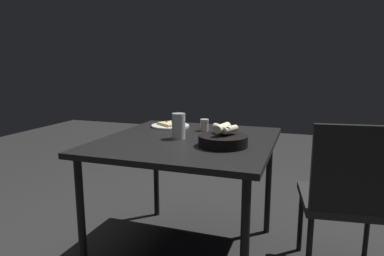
{
  "coord_description": "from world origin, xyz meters",
  "views": [
    {
      "loc": [
        1.76,
        0.63,
        1.14
      ],
      "look_at": [
        0.03,
        0.04,
        0.8
      ],
      "focal_mm": 31.37,
      "sensor_mm": 36.0,
      "label": 1
    }
  ],
  "objects_px": {
    "pizza_plate": "(170,125)",
    "chair_near": "(349,193)",
    "bread_basket": "(223,139)",
    "pepper_shaker": "(204,126)",
    "beer_glass": "(179,128)",
    "dining_table": "(188,149)"
  },
  "relations": [
    {
      "from": "pizza_plate",
      "to": "chair_near",
      "type": "xyz_separation_m",
      "value": [
        0.27,
        1.1,
        -0.24
      ]
    },
    {
      "from": "pizza_plate",
      "to": "bread_basket",
      "type": "xyz_separation_m",
      "value": [
        0.41,
        0.47,
        0.03
      ]
    },
    {
      "from": "pizza_plate",
      "to": "chair_near",
      "type": "bearing_deg",
      "value": 76.04
    },
    {
      "from": "pepper_shaker",
      "to": "chair_near",
      "type": "xyz_separation_m",
      "value": [
        0.22,
        0.84,
        -0.26
      ]
    },
    {
      "from": "beer_glass",
      "to": "chair_near",
      "type": "height_order",
      "value": "beer_glass"
    },
    {
      "from": "dining_table",
      "to": "pepper_shaker",
      "type": "bearing_deg",
      "value": 175.12
    },
    {
      "from": "chair_near",
      "to": "pepper_shaker",
      "type": "bearing_deg",
      "value": -104.74
    },
    {
      "from": "dining_table",
      "to": "pizza_plate",
      "type": "bearing_deg",
      "value": -142.06
    },
    {
      "from": "dining_table",
      "to": "pepper_shaker",
      "type": "xyz_separation_m",
      "value": [
        -0.25,
        0.02,
        0.1
      ]
    },
    {
      "from": "pepper_shaker",
      "to": "dining_table",
      "type": "bearing_deg",
      "value": -4.88
    },
    {
      "from": "bread_basket",
      "to": "beer_glass",
      "type": "distance_m",
      "value": 0.3
    },
    {
      "from": "dining_table",
      "to": "pepper_shaker",
      "type": "relative_size",
      "value": 13.47
    },
    {
      "from": "bread_basket",
      "to": "pepper_shaker",
      "type": "bearing_deg",
      "value": -149.86
    },
    {
      "from": "dining_table",
      "to": "pepper_shaker",
      "type": "distance_m",
      "value": 0.27
    },
    {
      "from": "pizza_plate",
      "to": "bread_basket",
      "type": "relative_size",
      "value": 1.0
    },
    {
      "from": "chair_near",
      "to": "beer_glass",
      "type": "bearing_deg",
      "value": -86.97
    },
    {
      "from": "pizza_plate",
      "to": "beer_glass",
      "type": "distance_m",
      "value": 0.38
    },
    {
      "from": "pizza_plate",
      "to": "bread_basket",
      "type": "bearing_deg",
      "value": 48.46
    },
    {
      "from": "dining_table",
      "to": "chair_near",
      "type": "xyz_separation_m",
      "value": [
        -0.03,
        0.86,
        -0.16
      ]
    },
    {
      "from": "pepper_shaker",
      "to": "chair_near",
      "type": "height_order",
      "value": "chair_near"
    },
    {
      "from": "beer_glass",
      "to": "pepper_shaker",
      "type": "distance_m",
      "value": 0.28
    },
    {
      "from": "bread_basket",
      "to": "pepper_shaker",
      "type": "distance_m",
      "value": 0.42
    }
  ]
}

